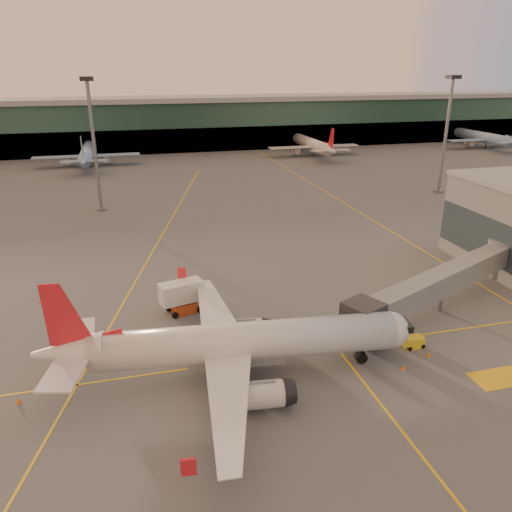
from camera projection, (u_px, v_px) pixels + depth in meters
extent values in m
plane|color=#4C4F54|center=(308.00, 382.00, 46.24)|extent=(600.00, 600.00, 0.00)
cube|color=gold|center=(291.00, 354.00, 50.76)|extent=(80.00, 0.25, 0.01)
cube|color=gold|center=(160.00, 239.00, 84.50)|extent=(31.30, 115.98, 0.01)
cube|color=gold|center=(324.00, 191.00, 116.60)|extent=(0.25, 160.00, 0.01)
cube|color=gold|center=(401.00, 430.00, 40.21)|extent=(0.25, 30.00, 0.01)
cube|color=gold|center=(503.00, 377.00, 46.92)|extent=(6.00, 3.00, 0.01)
cube|color=#19382D|center=(165.00, 126.00, 171.63)|extent=(400.00, 18.00, 16.00)
cube|color=gray|center=(163.00, 99.00, 168.48)|extent=(400.00, 20.00, 1.60)
cube|color=black|center=(168.00, 141.00, 165.38)|extent=(400.00, 1.00, 8.00)
cube|color=#2D3D47|center=(490.00, 240.00, 68.58)|extent=(0.30, 21.60, 6.00)
cylinder|color=slate|center=(95.00, 148.00, 96.62)|extent=(0.70, 0.70, 25.00)
cube|color=black|center=(87.00, 79.00, 92.08)|extent=(2.40, 2.40, 0.80)
cube|color=slate|center=(102.00, 209.00, 101.00)|extent=(1.60, 1.60, 0.50)
cylinder|color=slate|center=(445.00, 137.00, 110.87)|extent=(0.70, 0.70, 25.00)
cube|color=black|center=(454.00, 77.00, 106.33)|extent=(2.40, 2.40, 0.80)
cube|color=slate|center=(438.00, 191.00, 115.24)|extent=(1.60, 1.60, 0.50)
cylinder|color=silver|center=(246.00, 341.00, 46.12)|extent=(28.35, 6.57, 3.61)
sphere|color=silver|center=(390.00, 330.00, 48.10)|extent=(3.54, 3.54, 3.54)
cube|color=black|center=(401.00, 325.00, 48.09)|extent=(1.86, 2.51, 0.63)
cone|color=silver|center=(68.00, 353.00, 43.79)|extent=(6.50, 4.06, 3.43)
cube|color=silver|center=(65.00, 371.00, 40.96)|extent=(4.25, 6.36, 0.18)
cylinder|color=silver|center=(263.00, 395.00, 41.86)|extent=(4.00, 2.73, 2.35)
cylinder|color=black|center=(227.00, 384.00, 44.66)|extent=(1.75, 1.43, 1.62)
cylinder|color=black|center=(227.00, 379.00, 44.48)|extent=(0.32, 0.32, 0.99)
cube|color=silver|center=(78.00, 334.00, 46.66)|extent=(3.11, 5.93, 0.18)
cylinder|color=silver|center=(246.00, 330.00, 51.99)|extent=(4.00, 2.73, 2.35)
cylinder|color=black|center=(222.00, 355.00, 48.99)|extent=(1.75, 1.43, 1.62)
cylinder|color=black|center=(222.00, 351.00, 48.82)|extent=(0.32, 0.32, 0.99)
cube|color=slate|center=(235.00, 353.00, 46.39)|extent=(9.17, 3.82, 1.44)
cylinder|color=black|center=(361.00, 357.00, 48.72)|extent=(1.21, 0.84, 1.14)
cube|color=slate|center=(444.00, 281.00, 58.36)|extent=(28.48, 15.13, 2.70)
cube|color=#2D3035|center=(363.00, 317.00, 49.99)|extent=(4.52, 4.52, 3.00)
cube|color=#2D3035|center=(370.00, 334.00, 52.13)|extent=(1.60, 2.40, 2.40)
cylinder|color=black|center=(374.00, 346.00, 51.43)|extent=(0.80, 0.40, 0.80)
cylinder|color=black|center=(365.00, 336.00, 53.41)|extent=(0.80, 0.40, 0.80)
cylinder|color=slate|center=(441.00, 301.00, 59.29)|extent=(0.50, 0.50, 2.61)
cylinder|color=slate|center=(504.00, 252.00, 67.39)|extent=(4.40, 4.40, 3.00)
cylinder|color=slate|center=(501.00, 270.00, 68.32)|extent=(2.40, 2.40, 2.61)
cube|color=#B6411A|center=(184.00, 307.00, 59.24)|extent=(3.19, 2.70, 1.29)
cube|color=silver|center=(181.00, 292.00, 58.40)|extent=(5.38, 3.35, 2.41)
cylinder|color=black|center=(175.00, 315.00, 57.78)|extent=(0.83, 0.49, 0.78)
cylinder|color=black|center=(200.00, 309.00, 59.21)|extent=(0.83, 0.49, 0.78)
cube|color=gold|center=(414.00, 342.00, 51.79)|extent=(2.04, 1.30, 1.18)
cylinder|color=black|center=(410.00, 349.00, 51.24)|extent=(0.51, 0.28, 0.49)
cylinder|color=black|center=(423.00, 346.00, 51.70)|extent=(0.51, 0.28, 0.49)
cone|color=orange|center=(429.00, 354.00, 50.27)|extent=(0.40, 0.40, 0.51)
cube|color=orange|center=(428.00, 356.00, 50.35)|extent=(0.35, 0.35, 0.03)
cone|color=orange|center=(18.00, 401.00, 43.23)|extent=(0.45, 0.45, 0.57)
cube|color=orange|center=(18.00, 403.00, 43.32)|extent=(0.39, 0.39, 0.03)
cone|color=orange|center=(202.00, 292.00, 63.87)|extent=(0.50, 0.50, 0.63)
cube|color=orange|center=(202.00, 294.00, 63.98)|extent=(0.43, 0.43, 0.03)
cone|color=orange|center=(403.00, 367.00, 48.07)|extent=(0.42, 0.42, 0.53)
cube|color=orange|center=(403.00, 369.00, 48.16)|extent=(0.36, 0.36, 0.03)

